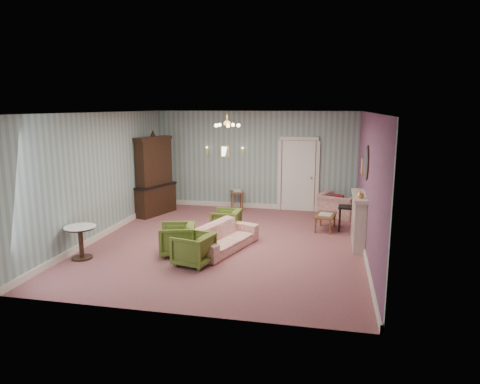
% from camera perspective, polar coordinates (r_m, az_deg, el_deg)
% --- Properties ---
extents(floor, '(7.00, 7.00, 0.00)m').
position_cam_1_polar(floor, '(9.90, -1.62, -6.66)').
color(floor, '#965759').
rests_on(floor, ground).
extents(ceiling, '(7.00, 7.00, 0.00)m').
position_cam_1_polar(ceiling, '(9.42, -1.72, 10.38)').
color(ceiling, white).
rests_on(ceiling, ground).
extents(wall_back, '(6.00, 0.00, 6.00)m').
position_cam_1_polar(wall_back, '(12.95, 1.95, 4.17)').
color(wall_back, gray).
rests_on(wall_back, ground).
extents(wall_front, '(6.00, 0.00, 6.00)m').
position_cam_1_polar(wall_front, '(6.28, -9.14, -3.56)').
color(wall_front, gray).
rests_on(wall_front, ground).
extents(wall_left, '(0.00, 7.00, 7.00)m').
position_cam_1_polar(wall_left, '(10.65, -17.57, 2.12)').
color(wall_left, gray).
rests_on(wall_left, ground).
extents(wall_right, '(0.00, 7.00, 7.00)m').
position_cam_1_polar(wall_right, '(9.33, 16.56, 0.96)').
color(wall_right, gray).
rests_on(wall_right, ground).
extents(wall_right_floral, '(0.00, 7.00, 7.00)m').
position_cam_1_polar(wall_right_floral, '(9.33, 16.47, 0.96)').
color(wall_right_floral, '#BF5F7E').
rests_on(wall_right_floral, ground).
extents(door, '(1.12, 0.12, 2.16)m').
position_cam_1_polar(door, '(12.80, 7.66, 2.32)').
color(door, white).
rests_on(door, floor).
extents(olive_chair_a, '(0.77, 0.80, 0.69)m').
position_cam_1_polar(olive_chair_a, '(8.51, -6.13, -7.28)').
color(olive_chair_a, '#596D26').
rests_on(olive_chair_a, floor).
extents(olive_chair_b, '(0.82, 0.85, 0.72)m').
position_cam_1_polar(olive_chair_b, '(9.12, -8.24, -5.99)').
color(olive_chair_b, '#596D26').
rests_on(olive_chair_b, floor).
extents(olive_chair_c, '(0.61, 0.65, 0.66)m').
position_cam_1_polar(olive_chair_c, '(10.47, -1.84, -3.76)').
color(olive_chair_c, '#596D26').
rests_on(olive_chair_c, floor).
extents(sofa_chintz, '(1.11, 1.99, 0.75)m').
position_cam_1_polar(sofa_chintz, '(9.34, -2.20, -5.35)').
color(sofa_chintz, '#A9444C').
rests_on(sofa_chintz, floor).
extents(wingback_chair, '(1.18, 0.98, 0.88)m').
position_cam_1_polar(wingback_chair, '(12.32, 12.79, -1.24)').
color(wingback_chair, '#A9444C').
rests_on(wingback_chair, floor).
extents(dresser, '(0.90, 1.48, 2.34)m').
position_cam_1_polar(dresser, '(12.47, -11.22, 2.39)').
color(dresser, black).
rests_on(dresser, floor).
extents(fireplace, '(0.30, 1.40, 1.16)m').
position_cam_1_polar(fireplace, '(9.89, 15.29, -3.57)').
color(fireplace, beige).
rests_on(fireplace, floor).
extents(mantel_vase, '(0.15, 0.15, 0.15)m').
position_cam_1_polar(mantel_vase, '(9.36, 15.51, -0.31)').
color(mantel_vase, gold).
rests_on(mantel_vase, fireplace).
extents(oval_mirror, '(0.04, 0.76, 0.84)m').
position_cam_1_polar(oval_mirror, '(9.66, 16.27, 3.71)').
color(oval_mirror, white).
rests_on(oval_mirror, wall_right).
extents(framed_print, '(0.04, 0.34, 0.42)m').
position_cam_1_polar(framed_print, '(11.03, 15.75, 3.31)').
color(framed_print, gold).
rests_on(framed_print, wall_right).
extents(coffee_table, '(0.56, 0.85, 0.41)m').
position_cam_1_polar(coffee_table, '(11.03, 11.12, -3.89)').
color(coffee_table, brown).
rests_on(coffee_table, floor).
extents(side_table_black, '(0.44, 0.44, 0.62)m').
position_cam_1_polar(side_table_black, '(11.05, 13.80, -3.40)').
color(side_table_black, black).
rests_on(side_table_black, floor).
extents(pedestal_table, '(0.71, 0.71, 0.68)m').
position_cam_1_polar(pedestal_table, '(9.36, -20.14, -6.23)').
color(pedestal_table, black).
rests_on(pedestal_table, floor).
extents(nesting_table, '(0.51, 0.57, 0.61)m').
position_cam_1_polar(nesting_table, '(12.89, -0.40, -1.02)').
color(nesting_table, brown).
rests_on(nesting_table, floor).
extents(gilt_mirror_back, '(0.28, 0.06, 0.36)m').
position_cam_1_polar(gilt_mirror_back, '(13.06, -1.98, 5.33)').
color(gilt_mirror_back, gold).
rests_on(gilt_mirror_back, wall_back).
extents(sconce_left, '(0.16, 0.12, 0.30)m').
position_cam_1_polar(sconce_left, '(13.19, -4.33, 5.36)').
color(sconce_left, gold).
rests_on(sconce_left, wall_back).
extents(sconce_right, '(0.16, 0.12, 0.30)m').
position_cam_1_polar(sconce_right, '(12.92, 0.38, 5.28)').
color(sconce_right, gold).
rests_on(sconce_right, wall_back).
extents(chandelier, '(0.56, 0.56, 0.36)m').
position_cam_1_polar(chandelier, '(9.43, -1.71, 8.74)').
color(chandelier, gold).
rests_on(chandelier, ceiling).
extents(burgundy_cushion, '(0.41, 0.28, 0.39)m').
position_cam_1_polar(burgundy_cushion, '(12.16, 12.57, -1.19)').
color(burgundy_cushion, maroon).
rests_on(burgundy_cushion, wingback_chair).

